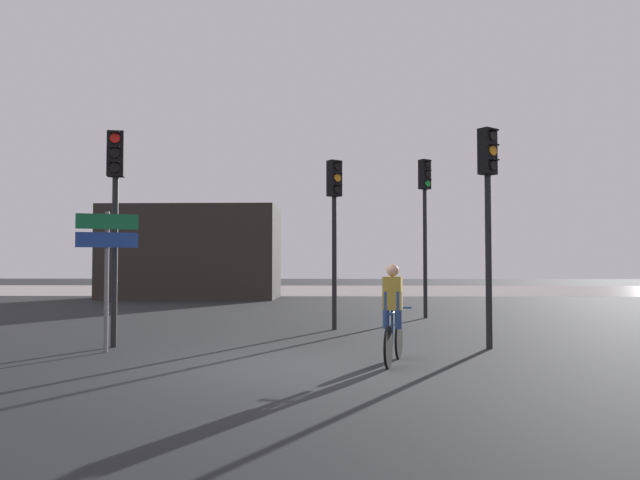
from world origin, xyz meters
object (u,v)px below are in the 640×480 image
(traffic_light_near_right, at_px, (488,195))
(direction_sign_post, at_px, (107,255))
(traffic_light_far_right, at_px, (425,208))
(cyclist, at_px, (393,313))
(traffic_light_near_left, at_px, (115,196))
(distant_building, at_px, (192,253))
(traffic_light_center, at_px, (334,211))

(traffic_light_near_right, height_order, direction_sign_post, traffic_light_near_right)
(traffic_light_far_right, relative_size, cyclist, 2.88)
(traffic_light_far_right, distance_m, direction_sign_post, 10.35)
(direction_sign_post, bearing_deg, traffic_light_near_right, 165.00)
(cyclist, bearing_deg, traffic_light_near_left, 174.73)
(traffic_light_near_right, bearing_deg, traffic_light_near_left, -38.35)
(traffic_light_near_left, height_order, traffic_light_far_right, traffic_light_far_right)
(distant_building, xyz_separation_m, traffic_light_near_right, (9.91, -17.43, 0.79))
(distant_building, height_order, cyclist, distant_building)
(cyclist, bearing_deg, direction_sign_post, -178.35)
(traffic_light_far_right, height_order, traffic_light_near_right, traffic_light_far_right)
(traffic_light_near_left, relative_size, traffic_light_far_right, 0.88)
(direction_sign_post, relative_size, cyclist, 1.56)
(traffic_light_near_left, xyz_separation_m, traffic_light_near_right, (7.30, 0.04, 0.01))
(traffic_light_near_left, distance_m, cyclist, 6.00)
(traffic_light_center, height_order, direction_sign_post, traffic_light_center)
(distant_building, relative_size, traffic_light_near_left, 1.90)
(traffic_light_far_right, xyz_separation_m, traffic_light_near_right, (0.29, -6.81, -0.35))
(traffic_light_near_left, distance_m, direction_sign_post, 1.38)
(traffic_light_center, bearing_deg, cyclist, 63.15)
(direction_sign_post, xyz_separation_m, cyclist, (5.17, -1.15, -0.97))
(traffic_light_far_right, height_order, cyclist, traffic_light_far_right)
(traffic_light_near_left, xyz_separation_m, traffic_light_center, (4.29, 3.43, -0.02))
(traffic_light_far_right, distance_m, cyclist, 9.23)
(traffic_light_near_left, relative_size, cyclist, 2.55)
(distant_building, distance_m, traffic_light_center, 15.66)
(direction_sign_post, bearing_deg, traffic_light_center, -156.19)
(traffic_light_near_left, xyz_separation_m, cyclist, (5.28, -1.87, -2.14))
(direction_sign_post, height_order, cyclist, direction_sign_post)
(traffic_light_center, bearing_deg, traffic_light_near_left, 1.12)
(traffic_light_near_right, xyz_separation_m, direction_sign_post, (-7.18, -0.75, -1.18))
(traffic_light_near_right, bearing_deg, cyclist, 4.83)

